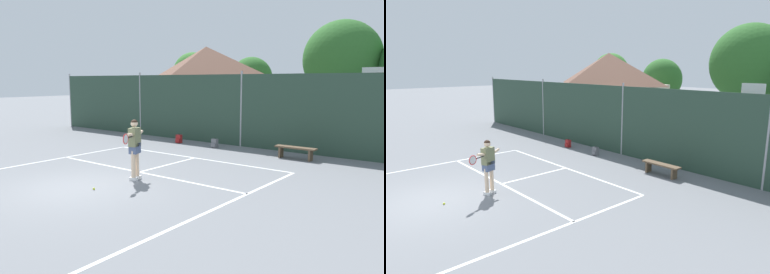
% 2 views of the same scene
% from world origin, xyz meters
% --- Properties ---
extents(ground_plane, '(120.00, 120.00, 0.00)m').
position_xyz_m(ground_plane, '(0.00, 0.00, 0.00)').
color(ground_plane, slate).
extents(court_markings, '(8.30, 11.10, 0.01)m').
position_xyz_m(court_markings, '(0.00, 0.65, 0.00)').
color(court_markings, white).
rests_on(court_markings, ground).
extents(chainlink_fence, '(26.09, 0.09, 3.44)m').
position_xyz_m(chainlink_fence, '(0.00, 9.00, 1.65)').
color(chainlink_fence, '#284233').
rests_on(chainlink_fence, ground).
extents(basketball_hoop, '(0.90, 0.67, 3.55)m').
position_xyz_m(basketball_hoop, '(5.10, 10.92, 2.31)').
color(basketball_hoop, '#9E9EA3').
rests_on(basketball_hoop, ground).
extents(clubhouse_building, '(6.68, 5.30, 5.06)m').
position_xyz_m(clubhouse_building, '(-5.05, 13.24, 2.62)').
color(clubhouse_building, beige).
rests_on(clubhouse_building, ground).
extents(tennis_player, '(0.63, 1.34, 1.85)m').
position_xyz_m(tennis_player, '(0.62, 1.70, 1.11)').
color(tennis_player, silver).
rests_on(tennis_player, ground).
extents(tennis_ball, '(0.07, 0.07, 0.07)m').
position_xyz_m(tennis_ball, '(0.53, 0.21, 0.03)').
color(tennis_ball, '#CCE033').
rests_on(tennis_ball, ground).
extents(backpack_red, '(0.28, 0.25, 0.46)m').
position_xyz_m(backpack_red, '(-2.86, 7.97, 0.19)').
color(backpack_red, maroon).
rests_on(backpack_red, ground).
extents(backpack_grey, '(0.28, 0.24, 0.46)m').
position_xyz_m(backpack_grey, '(-0.71, 7.92, 0.19)').
color(backpack_grey, slate).
rests_on(backpack_grey, ground).
extents(courtside_bench, '(1.60, 0.36, 0.48)m').
position_xyz_m(courtside_bench, '(3.22, 7.70, 0.36)').
color(courtside_bench, brown).
rests_on(courtside_bench, ground).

